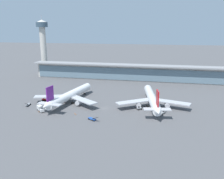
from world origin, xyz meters
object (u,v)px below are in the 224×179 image
(service_truck_near_nose_grey, at_px, (139,108))
(safety_cone_alpha, at_px, (76,114))
(service_truck_under_wing_grey, at_px, (162,113))
(control_tower, at_px, (43,42))
(airliner_centre_stand, at_px, (152,99))
(service_truck_by_tail_red, at_px, (44,99))
(safety_cone_bravo, at_px, (39,111))
(service_truck_mid_apron_grey, at_px, (28,104))
(safety_cone_charlie, at_px, (75,113))
(service_truck_at_far_stand_white, at_px, (40,108))
(service_truck_on_taxiway_blue, at_px, (92,119))
(airliner_left_stand, at_px, (70,95))

(service_truck_near_nose_grey, distance_m, safety_cone_alpha, 38.22)
(service_truck_under_wing_grey, relative_size, control_tower, 0.11)
(airliner_centre_stand, distance_m, service_truck_by_tail_red, 72.76)
(airliner_centre_stand, bearing_deg, safety_cone_bravo, -159.09)
(control_tower, bearing_deg, service_truck_mid_apron_grey, -67.76)
(service_truck_by_tail_red, height_order, control_tower, control_tower)
(safety_cone_alpha, height_order, safety_cone_charlie, same)
(service_truck_mid_apron_grey, xyz_separation_m, service_truck_at_far_stand_white, (12.64, -7.46, 0.88))
(service_truck_under_wing_grey, bearing_deg, service_truck_on_taxiway_blue, -153.91)
(safety_cone_alpha, xyz_separation_m, safety_cone_charlie, (-1.08, 1.15, 0.00))
(service_truck_near_nose_grey, bearing_deg, airliner_centre_stand, 47.98)
(service_truck_at_far_stand_white, height_order, safety_cone_charlie, service_truck_at_far_stand_white)
(service_truck_on_taxiway_blue, distance_m, control_tower, 153.72)
(safety_cone_bravo, height_order, safety_cone_charlie, same)
(safety_cone_bravo, bearing_deg, service_truck_at_far_stand_white, 92.65)
(airliner_left_stand, height_order, service_truck_under_wing_grey, airliner_left_stand)
(service_truck_by_tail_red, relative_size, service_truck_at_far_stand_white, 0.48)
(service_truck_on_taxiway_blue, bearing_deg, safety_cone_alpha, 153.09)
(airliner_centre_stand, bearing_deg, airliner_left_stand, -175.92)
(safety_cone_bravo, relative_size, safety_cone_charlie, 1.00)
(service_truck_under_wing_grey, height_order, safety_cone_charlie, service_truck_under_wing_grey)
(service_truck_at_far_stand_white, relative_size, safety_cone_charlie, 9.77)
(airliner_centre_stand, relative_size, service_truck_mid_apron_grey, 8.57)
(safety_cone_alpha, bearing_deg, service_truck_under_wing_grey, 14.05)
(service_truck_under_wing_grey, distance_m, safety_cone_charlie, 50.46)
(service_truck_under_wing_grey, bearing_deg, service_truck_by_tail_red, 173.45)
(service_truck_near_nose_grey, relative_size, control_tower, 0.05)
(airliner_left_stand, xyz_separation_m, safety_cone_charlie, (11.03, -19.59, -4.69))
(service_truck_by_tail_red, bearing_deg, safety_cone_alpha, -34.27)
(service_truck_under_wing_grey, height_order, safety_cone_alpha, service_truck_under_wing_grey)
(service_truck_under_wing_grey, bearing_deg, control_tower, 141.18)
(service_truck_on_taxiway_blue, bearing_deg, service_truck_by_tail_red, 147.62)
(service_truck_mid_apron_grey, xyz_separation_m, service_truck_on_taxiway_blue, (47.34, -14.98, 0.00))
(service_truck_under_wing_grey, distance_m, safety_cone_alpha, 49.67)
(service_truck_under_wing_grey, distance_m, control_tower, 166.13)
(safety_cone_alpha, bearing_deg, control_tower, 124.59)
(service_truck_mid_apron_grey, bearing_deg, safety_cone_bravo, -35.88)
(service_truck_under_wing_grey, xyz_separation_m, service_truck_by_tail_red, (-79.24, 9.11, 0.07))
(safety_cone_charlie, bearing_deg, safety_cone_alpha, -46.81)
(service_truck_mid_apron_grey, relative_size, safety_cone_charlie, 9.91)
(service_truck_under_wing_grey, distance_m, service_truck_by_tail_red, 79.76)
(service_truck_under_wing_grey, xyz_separation_m, safety_cone_charlie, (-49.26, -10.90, -0.49))
(airliner_centre_stand, xyz_separation_m, service_truck_on_taxiway_blue, (-29.93, -30.44, -4.20))
(service_truck_mid_apron_grey, relative_size, control_tower, 0.11)
(service_truck_under_wing_grey, distance_m, service_truck_on_taxiway_blue, 40.77)
(airliner_left_stand, height_order, service_truck_at_far_stand_white, airliner_left_stand)
(service_truck_on_taxiway_blue, distance_m, safety_cone_charlie, 14.48)
(service_truck_by_tail_red, relative_size, control_tower, 0.05)
(service_truck_at_far_stand_white, relative_size, safety_cone_alpha, 9.77)
(service_truck_near_nose_grey, xyz_separation_m, service_truck_mid_apron_grey, (-70.16, -7.57, -0.07))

